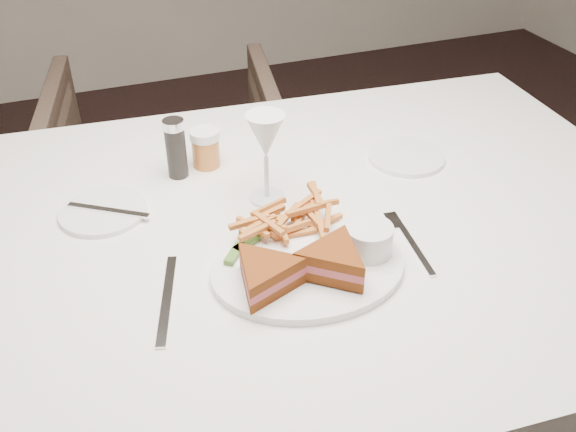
% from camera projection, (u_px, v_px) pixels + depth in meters
% --- Properties ---
extents(table, '(1.59, 1.12, 0.75)m').
position_uv_depth(table, '(280.00, 366.00, 1.37)').
color(table, white).
rests_on(table, ground).
extents(chair_far, '(0.81, 0.78, 0.72)m').
position_uv_depth(chair_far, '(170.00, 167.00, 2.08)').
color(chair_far, '#49382D').
rests_on(chair_far, ground).
extents(table_setting, '(0.78, 0.60, 0.18)m').
position_uv_depth(table_setting, '(285.00, 222.00, 1.10)').
color(table_setting, white).
rests_on(table_setting, table).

